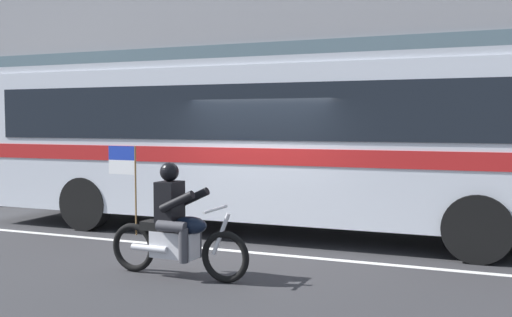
{
  "coord_description": "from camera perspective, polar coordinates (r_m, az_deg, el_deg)",
  "views": [
    {
      "loc": [
        3.63,
        -9.25,
        2.12
      ],
      "look_at": [
        0.16,
        -0.62,
        1.53
      ],
      "focal_mm": 41.1,
      "sensor_mm": 36.0,
      "label": 1
    }
  ],
  "objects": [
    {
      "name": "transit_bus",
      "position": [
        11.03,
        3.26,
        2.4
      ],
      "size": [
        12.25,
        2.69,
        3.22
      ],
      "color": "silver",
      "rests_on": "ground_plane"
    },
    {
      "name": "office_building_facade",
      "position": [
        17.33,
        9.72,
        14.32
      ],
      "size": [
        28.0,
        0.89,
        10.69
      ],
      "color": "gray",
      "rests_on": "ground_plane"
    },
    {
      "name": "fire_hydrant",
      "position": [
        13.51,
        23.65,
        -3.48
      ],
      "size": [
        0.22,
        0.3,
        0.75
      ],
      "color": "#4C8C3F",
      "rests_on": "sidewalk_curb"
    },
    {
      "name": "lane_center_stripe",
      "position": [
        9.62,
        -0.85,
        -9.08
      ],
      "size": [
        26.6,
        0.14,
        0.01
      ],
      "primitive_type": "cube",
      "color": "silver",
      "rests_on": "ground_plane"
    },
    {
      "name": "ground_plane",
      "position": [
        10.16,
        0.47,
        -8.41
      ],
      "size": [
        60.0,
        60.0,
        0.0
      ],
      "primitive_type": "plane",
      "color": "#2B2B2D"
    },
    {
      "name": "sidewalk_curb",
      "position": [
        14.94,
        7.65,
        -4.27
      ],
      "size": [
        28.0,
        3.8,
        0.15
      ],
      "primitive_type": "cube",
      "color": "gray",
      "rests_on": "ground_plane"
    },
    {
      "name": "motorcycle_with_rider",
      "position": [
        8.09,
        -7.82,
        -6.76
      ],
      "size": [
        2.2,
        0.64,
        1.78
      ],
      "color": "black",
      "rests_on": "ground_plane"
    }
  ]
}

